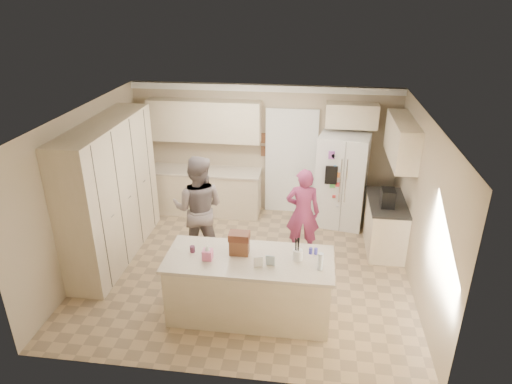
# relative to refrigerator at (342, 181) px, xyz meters

# --- Properties ---
(floor) EXTENTS (5.20, 4.60, 0.02)m
(floor) POSITION_rel_refrigerator_xyz_m (-1.55, -1.85, -0.91)
(floor) COLOR tan
(floor) RESTS_ON ground
(ceiling) EXTENTS (5.20, 4.60, 0.02)m
(ceiling) POSITION_rel_refrigerator_xyz_m (-1.55, -1.85, 1.71)
(ceiling) COLOR white
(ceiling) RESTS_ON wall_back
(wall_back) EXTENTS (5.20, 0.02, 2.60)m
(wall_back) POSITION_rel_refrigerator_xyz_m (-1.55, 0.46, 0.40)
(wall_back) COLOR tan
(wall_back) RESTS_ON ground
(wall_front) EXTENTS (5.20, 0.02, 2.60)m
(wall_front) POSITION_rel_refrigerator_xyz_m (-1.55, -4.16, 0.40)
(wall_front) COLOR tan
(wall_front) RESTS_ON ground
(wall_left) EXTENTS (0.02, 4.60, 2.60)m
(wall_left) POSITION_rel_refrigerator_xyz_m (-4.16, -1.85, 0.40)
(wall_left) COLOR tan
(wall_left) RESTS_ON ground
(wall_right) EXTENTS (0.02, 4.60, 2.60)m
(wall_right) POSITION_rel_refrigerator_xyz_m (1.06, -1.85, 0.40)
(wall_right) COLOR tan
(wall_right) RESTS_ON ground
(crown_back) EXTENTS (5.20, 0.08, 0.12)m
(crown_back) POSITION_rel_refrigerator_xyz_m (-1.55, 0.41, 1.63)
(crown_back) COLOR white
(crown_back) RESTS_ON wall_back
(pantry_bank) EXTENTS (0.60, 2.60, 2.35)m
(pantry_bank) POSITION_rel_refrigerator_xyz_m (-3.85, -1.65, 0.28)
(pantry_bank) COLOR beige
(pantry_bank) RESTS_ON floor
(back_base_cab) EXTENTS (2.20, 0.60, 0.88)m
(back_base_cab) POSITION_rel_refrigerator_xyz_m (-2.70, 0.15, -0.46)
(back_base_cab) COLOR beige
(back_base_cab) RESTS_ON floor
(back_countertop) EXTENTS (2.24, 0.63, 0.04)m
(back_countertop) POSITION_rel_refrigerator_xyz_m (-2.70, 0.14, 0.00)
(back_countertop) COLOR beige
(back_countertop) RESTS_ON back_base_cab
(back_upper_cab) EXTENTS (2.20, 0.35, 0.80)m
(back_upper_cab) POSITION_rel_refrigerator_xyz_m (-2.70, 0.27, 1.00)
(back_upper_cab) COLOR beige
(back_upper_cab) RESTS_ON wall_back
(doorway_opening) EXTENTS (0.90, 0.06, 2.10)m
(doorway_opening) POSITION_rel_refrigerator_xyz_m (-1.00, 0.43, 0.15)
(doorway_opening) COLOR black
(doorway_opening) RESTS_ON floor
(doorway_casing) EXTENTS (1.02, 0.03, 2.22)m
(doorway_casing) POSITION_rel_refrigerator_xyz_m (-1.00, 0.39, 0.15)
(doorway_casing) COLOR white
(doorway_casing) RESTS_ON floor
(wall_frame_upper) EXTENTS (0.15, 0.02, 0.20)m
(wall_frame_upper) POSITION_rel_refrigerator_xyz_m (-1.53, 0.42, 0.65)
(wall_frame_upper) COLOR brown
(wall_frame_upper) RESTS_ON wall_back
(wall_frame_lower) EXTENTS (0.15, 0.02, 0.20)m
(wall_frame_lower) POSITION_rel_refrigerator_xyz_m (-1.53, 0.42, 0.38)
(wall_frame_lower) COLOR brown
(wall_frame_lower) RESTS_ON wall_back
(refrigerator) EXTENTS (1.01, 0.86, 1.80)m
(refrigerator) POSITION_rel_refrigerator_xyz_m (0.00, 0.00, 0.00)
(refrigerator) COLOR white
(refrigerator) RESTS_ON floor
(fridge_seam) EXTENTS (0.02, 0.02, 1.78)m
(fridge_seam) POSITION_rel_refrigerator_xyz_m (0.00, -0.35, 0.00)
(fridge_seam) COLOR gray
(fridge_seam) RESTS_ON refrigerator
(fridge_dispenser) EXTENTS (0.22, 0.03, 0.35)m
(fridge_dispenser) POSITION_rel_refrigerator_xyz_m (-0.22, -0.37, 0.25)
(fridge_dispenser) COLOR black
(fridge_dispenser) RESTS_ON refrigerator
(fridge_handle_l) EXTENTS (0.02, 0.02, 0.85)m
(fridge_handle_l) POSITION_rel_refrigerator_xyz_m (-0.05, -0.37, 0.15)
(fridge_handle_l) COLOR silver
(fridge_handle_l) RESTS_ON refrigerator
(fridge_handle_r) EXTENTS (0.02, 0.02, 0.85)m
(fridge_handle_r) POSITION_rel_refrigerator_xyz_m (0.05, -0.37, 0.15)
(fridge_handle_r) COLOR silver
(fridge_handle_r) RESTS_ON refrigerator
(over_fridge_cab) EXTENTS (0.95, 0.35, 0.45)m
(over_fridge_cab) POSITION_rel_refrigerator_xyz_m (0.10, 0.27, 1.20)
(over_fridge_cab) COLOR beige
(over_fridge_cab) RESTS_ON wall_back
(right_base_cab) EXTENTS (0.60, 1.20, 0.88)m
(right_base_cab) POSITION_rel_refrigerator_xyz_m (0.75, -0.85, -0.46)
(right_base_cab) COLOR beige
(right_base_cab) RESTS_ON floor
(right_countertop) EXTENTS (0.63, 1.24, 0.04)m
(right_countertop) POSITION_rel_refrigerator_xyz_m (0.74, -0.85, 0.00)
(right_countertop) COLOR #2D2B28
(right_countertop) RESTS_ON right_base_cab
(right_upper_cab) EXTENTS (0.35, 1.50, 0.70)m
(right_upper_cab) POSITION_rel_refrigerator_xyz_m (0.88, -0.65, 1.05)
(right_upper_cab) COLOR beige
(right_upper_cab) RESTS_ON wall_right
(coffee_maker) EXTENTS (0.22, 0.28, 0.30)m
(coffee_maker) POSITION_rel_refrigerator_xyz_m (0.70, -1.05, 0.17)
(coffee_maker) COLOR black
(coffee_maker) RESTS_ON right_countertop
(island_base) EXTENTS (2.20, 0.90, 0.88)m
(island_base) POSITION_rel_refrigerator_xyz_m (-1.35, -2.95, -0.46)
(island_base) COLOR beige
(island_base) RESTS_ON floor
(island_top) EXTENTS (2.28, 0.96, 0.05)m
(island_top) POSITION_rel_refrigerator_xyz_m (-1.35, -2.95, 0.00)
(island_top) COLOR beige
(island_top) RESTS_ON island_base
(utensil_crock) EXTENTS (0.13, 0.13, 0.15)m
(utensil_crock) POSITION_rel_refrigerator_xyz_m (-0.70, -2.90, 0.10)
(utensil_crock) COLOR white
(utensil_crock) RESTS_ON island_top
(tissue_box) EXTENTS (0.13, 0.13, 0.14)m
(tissue_box) POSITION_rel_refrigerator_xyz_m (-1.90, -3.05, 0.10)
(tissue_box) COLOR pink
(tissue_box) RESTS_ON island_top
(tissue_plume) EXTENTS (0.08, 0.08, 0.08)m
(tissue_plume) POSITION_rel_refrigerator_xyz_m (-1.90, -3.05, 0.20)
(tissue_plume) COLOR white
(tissue_plume) RESTS_ON tissue_box
(dollhouse_body) EXTENTS (0.26, 0.18, 0.22)m
(dollhouse_body) POSITION_rel_refrigerator_xyz_m (-1.50, -2.85, 0.14)
(dollhouse_body) COLOR brown
(dollhouse_body) RESTS_ON island_top
(dollhouse_roof) EXTENTS (0.28, 0.20, 0.10)m
(dollhouse_roof) POSITION_rel_refrigerator_xyz_m (-1.50, -2.85, 0.30)
(dollhouse_roof) COLOR #592D1E
(dollhouse_roof) RESTS_ON dollhouse_body
(jam_jar) EXTENTS (0.07, 0.07, 0.09)m
(jam_jar) POSITION_rel_refrigerator_xyz_m (-2.15, -2.90, 0.07)
(jam_jar) COLOR #59263F
(jam_jar) RESTS_ON island_top
(greeting_card_a) EXTENTS (0.12, 0.06, 0.16)m
(greeting_card_a) POSITION_rel_refrigerator_xyz_m (-1.20, -3.15, 0.11)
(greeting_card_a) COLOR white
(greeting_card_a) RESTS_ON island_top
(greeting_card_b) EXTENTS (0.12, 0.05, 0.16)m
(greeting_card_b) POSITION_rel_refrigerator_xyz_m (-1.05, -3.10, 0.11)
(greeting_card_b) COLOR silver
(greeting_card_b) RESTS_ON island_top
(water_bottle) EXTENTS (0.07, 0.07, 0.24)m
(water_bottle) POSITION_rel_refrigerator_xyz_m (-0.40, -3.10, 0.14)
(water_bottle) COLOR silver
(water_bottle) RESTS_ON island_top
(shaker_salt) EXTENTS (0.05, 0.05, 0.09)m
(shaker_salt) POSITION_rel_refrigerator_xyz_m (-0.53, -2.73, 0.07)
(shaker_salt) COLOR #3D3BB6
(shaker_salt) RESTS_ON island_top
(shaker_pepper) EXTENTS (0.05, 0.05, 0.09)m
(shaker_pepper) POSITION_rel_refrigerator_xyz_m (-0.46, -2.73, 0.07)
(shaker_pepper) COLOR #3D3BB6
(shaker_pepper) RESTS_ON island_top
(teen_boy) EXTENTS (0.89, 0.70, 1.83)m
(teen_boy) POSITION_rel_refrigerator_xyz_m (-2.41, -1.54, 0.02)
(teen_boy) COLOR gray
(teen_boy) RESTS_ON floor
(teen_girl) EXTENTS (0.59, 0.40, 1.58)m
(teen_girl) POSITION_rel_refrigerator_xyz_m (-0.69, -1.23, -0.11)
(teen_girl) COLOR #A43E5A
(teen_girl) RESTS_ON floor
(fridge_magnets) EXTENTS (0.76, 0.02, 1.44)m
(fridge_magnets) POSITION_rel_refrigerator_xyz_m (0.00, -0.36, 0.00)
(fridge_magnets) COLOR tan
(fridge_magnets) RESTS_ON refrigerator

